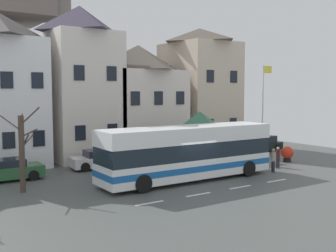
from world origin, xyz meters
TOP-DOWN VIEW (x-y plane):
  - ground_plane at (0.00, -0.00)m, footprint 40.00×60.00m
  - townhouse_02 at (-2.19, 11.95)m, footprint 5.13×5.96m
  - townhouse_03 at (3.26, 12.28)m, footprint 6.46×6.63m
  - townhouse_04 at (10.04, 12.34)m, footprint 5.54×6.75m
  - transit_bus at (0.13, 0.66)m, footprint 11.46×2.79m
  - bus_shelter at (4.39, 5.01)m, footprint 3.60×3.60m
  - parked_car_00 at (12.47, 6.63)m, footprint 4.22×2.29m
  - parked_car_01 at (-9.25, 6.60)m, footprint 4.34×1.96m
  - parked_car_02 at (7.72, 6.76)m, footprint 4.50×2.43m
  - parked_car_04 at (-2.72, 7.22)m, footprint 4.10×2.16m
  - pedestrian_00 at (6.91, 3.05)m, footprint 0.30×0.30m
  - pedestrian_01 at (7.92, 0.46)m, footprint 0.35×0.29m
  - pedestrian_02 at (6.41, -0.46)m, footprint 0.28×0.34m
  - pedestrian_03 at (7.10, 1.83)m, footprint 0.38×0.31m
  - public_bench at (6.00, 7.02)m, footprint 1.43×0.48m
  - flagpole at (9.83, 3.75)m, footprint 0.95×0.10m
  - harbour_buoy at (10.26, 1.60)m, footprint 0.96×0.96m
  - bare_tree_00 at (-9.05, 3.13)m, footprint 1.92×1.72m

SIDE VIEW (x-z plane):
  - ground_plane at x=0.00m, z-range -0.06..0.00m
  - public_bench at x=6.00m, z-range 0.03..0.90m
  - parked_car_04 at x=-2.72m, z-range -0.01..1.30m
  - parked_car_02 at x=7.72m, z-range 0.00..1.31m
  - parked_car_01 at x=-9.25m, z-range 0.00..1.32m
  - harbour_buoy at x=10.26m, z-range 0.07..1.29m
  - parked_car_00 at x=12.47m, z-range -0.02..1.41m
  - pedestrian_01 at x=7.92m, z-range 0.02..1.49m
  - pedestrian_03 at x=7.10m, z-range 0.02..1.61m
  - pedestrian_02 at x=6.41m, z-range 0.05..1.63m
  - pedestrian_00 at x=6.91m, z-range 0.08..1.69m
  - transit_bus at x=0.13m, z-range 0.02..3.31m
  - bare_tree_00 at x=-9.05m, z-range -0.10..4.52m
  - bus_shelter at x=4.39m, z-range 1.18..5.09m
  - flagpole at x=9.83m, z-range 0.57..8.04m
  - townhouse_03 at x=3.26m, z-range 0.00..9.39m
  - townhouse_04 at x=10.04m, z-range 0.00..11.39m
  - townhouse_02 at x=-2.19m, z-range 0.00..12.09m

